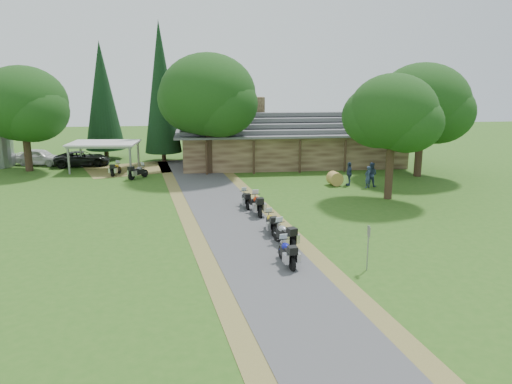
{
  "coord_description": "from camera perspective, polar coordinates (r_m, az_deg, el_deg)",
  "views": [
    {
      "loc": [
        -2.7,
        -22.14,
        8.53
      ],
      "look_at": [
        0.64,
        6.28,
        1.6
      ],
      "focal_mm": 35.0,
      "sensor_mm": 36.0,
      "label": 1
    }
  ],
  "objects": [
    {
      "name": "cedar_far",
      "position": [
        51.69,
        -17.11,
        9.9
      ],
      "size": [
        3.82,
        3.82,
        11.43
      ],
      "primitive_type": "cone",
      "color": "black",
      "rests_on": "ground"
    },
    {
      "name": "oak_lodge_right",
      "position": [
        43.27,
        18.4,
        8.1
      ],
      "size": [
        7.54,
        7.54,
        9.78
      ],
      "primitive_type": null,
      "color": "#14340F",
      "rests_on": "ground"
    },
    {
      "name": "cedar_near",
      "position": [
        48.88,
        -10.79,
        11.12
      ],
      "size": [
        3.51,
        3.51,
        13.21
      ],
      "primitive_type": "cone",
      "color": "black",
      "rests_on": "ground"
    },
    {
      "name": "motorcycle_carport_b",
      "position": [
        41.85,
        -13.34,
        2.35
      ],
      "size": [
        1.65,
        1.76,
        1.25
      ],
      "primitive_type": null,
      "rotation": [
        0.0,
        0.0,
        0.85
      ],
      "color": "slate",
      "rests_on": "ground"
    },
    {
      "name": "motorcycle_row_c",
      "position": [
        27.05,
        1.71,
        -3.41
      ],
      "size": [
        0.7,
        1.82,
        1.22
      ],
      "primitive_type": null,
      "rotation": [
        0.0,
        0.0,
        1.63
      ],
      "color": "gold",
      "rests_on": "ground"
    },
    {
      "name": "oak_driveway",
      "position": [
        34.73,
        15.28,
        6.98
      ],
      "size": [
        5.89,
        5.89,
        9.61
      ],
      "primitive_type": null,
      "color": "#14340F",
      "rests_on": "ground"
    },
    {
      "name": "sign_post",
      "position": [
        22.41,
        12.67,
        -6.29
      ],
      "size": [
        0.37,
        0.06,
        2.06
      ],
      "primitive_type": null,
      "color": "gray",
      "rests_on": "ground"
    },
    {
      "name": "driveway",
      "position": [
        27.59,
        -1.8,
        -4.4
      ],
      "size": [
        51.95,
        51.95,
        0.0
      ],
      "primitive_type": "plane",
      "rotation": [
        0.0,
        0.0,
        0.14
      ],
      "color": "#444446",
      "rests_on": "ground"
    },
    {
      "name": "motorcycle_carport_a",
      "position": [
        43.67,
        -15.73,
        2.61
      ],
      "size": [
        0.96,
        1.78,
        1.16
      ],
      "primitive_type": null,
      "rotation": [
        0.0,
        0.0,
        1.32
      ],
      "color": "gold",
      "rests_on": "ground"
    },
    {
      "name": "person_a",
      "position": [
        38.33,
        12.67,
        1.9
      ],
      "size": [
        0.68,
        0.63,
        1.94
      ],
      "primitive_type": "imported",
      "rotation": [
        0.0,
        0.0,
        3.7
      ],
      "color": "navy",
      "rests_on": "ground"
    },
    {
      "name": "person_c",
      "position": [
        38.84,
        10.6,
        2.29
      ],
      "size": [
        0.56,
        0.69,
        2.12
      ],
      "primitive_type": "imported",
      "rotation": [
        0.0,
        0.0,
        4.48
      ],
      "color": "navy",
      "rests_on": "ground"
    },
    {
      "name": "person_b",
      "position": [
        38.83,
        13.05,
        2.21
      ],
      "size": [
        0.76,
        0.73,
        2.17
      ],
      "primitive_type": "imported",
      "rotation": [
        0.0,
        0.0,
        2.46
      ],
      "color": "navy",
      "rests_on": "ground"
    },
    {
      "name": "oak_lodge_left",
      "position": [
        42.43,
        -5.49,
        9.3
      ],
      "size": [
        8.03,
        8.03,
        10.77
      ],
      "primitive_type": null,
      "color": "#14340F",
      "rests_on": "ground"
    },
    {
      "name": "carport",
      "position": [
        45.99,
        -16.91,
        3.92
      ],
      "size": [
        6.11,
        4.37,
        2.51
      ],
      "primitive_type": null,
      "rotation": [
        0.0,
        0.0,
        -0.09
      ],
      "color": "silver",
      "rests_on": "ground"
    },
    {
      "name": "car_white_sedan",
      "position": [
        50.89,
        -23.49,
        3.93
      ],
      "size": [
        4.03,
        6.2,
        1.91
      ],
      "primitive_type": "imported",
      "rotation": [
        0.0,
        0.0,
        1.27
      ],
      "color": "silver",
      "rests_on": "ground"
    },
    {
      "name": "ground",
      "position": [
        23.88,
        0.24,
        -7.31
      ],
      "size": [
        120.0,
        120.0,
        0.0
      ],
      "primitive_type": "plane",
      "color": "#2D5919",
      "rests_on": "ground"
    },
    {
      "name": "motorcycle_row_a",
      "position": [
        22.65,
        3.56,
        -6.8
      ],
      "size": [
        0.88,
        1.94,
        1.28
      ],
      "primitive_type": null,
      "rotation": [
        0.0,
        0.0,
        1.72
      ],
      "color": "#12149D",
      "rests_on": "ground"
    },
    {
      "name": "oak_silo",
      "position": [
        47.72,
        -25.0,
        7.8
      ],
      "size": [
        7.54,
        7.54,
        9.47
      ],
      "primitive_type": null,
      "color": "#14340F",
      "rests_on": "ground"
    },
    {
      "name": "motorcycle_row_e",
      "position": [
        32.07,
        -1.21,
        -0.72
      ],
      "size": [
        0.72,
        1.78,
        1.19
      ],
      "primitive_type": null,
      "rotation": [
        0.0,
        0.0,
        1.66
      ],
      "color": "black",
      "rests_on": "ground"
    },
    {
      "name": "car_dark_suv",
      "position": [
        48.84,
        -19.27,
        4.02
      ],
      "size": [
        3.05,
        5.68,
        2.07
      ],
      "primitive_type": "imported",
      "rotation": [
        0.0,
        0.0,
        1.71
      ],
      "color": "black",
      "rests_on": "ground"
    },
    {
      "name": "motorcycle_row_d",
      "position": [
        30.45,
        0.14,
        -1.3
      ],
      "size": [
        0.82,
        2.08,
        1.39
      ],
      "primitive_type": null,
      "rotation": [
        0.0,
        0.0,
        1.65
      ],
      "color": "red",
      "rests_on": "ground"
    },
    {
      "name": "hay_bale",
      "position": [
        38.76,
        9.0,
        1.53
      ],
      "size": [
        1.18,
        1.11,
        1.05
      ],
      "primitive_type": "cylinder",
      "rotation": [
        1.57,
        0.0,
        0.15
      ],
      "color": "#A1803B",
      "rests_on": "ground"
    },
    {
      "name": "lodge",
      "position": [
        47.35,
        3.97,
        6.2
      ],
      "size": [
        21.4,
        9.4,
        4.9
      ],
      "primitive_type": null,
      "color": "#4F3728",
      "rests_on": "ground"
    },
    {
      "name": "motorcycle_row_b",
      "position": [
        24.93,
        3.26,
        -4.76
      ],
      "size": [
        1.22,
        2.08,
        1.35
      ],
      "primitive_type": null,
      "rotation": [
        0.0,
        0.0,
        1.88
      ],
      "color": "#929599",
      "rests_on": "ground"
    }
  ]
}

